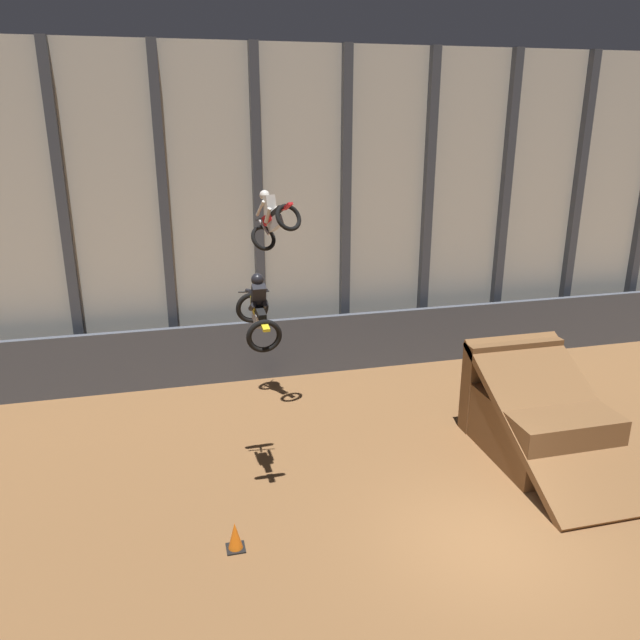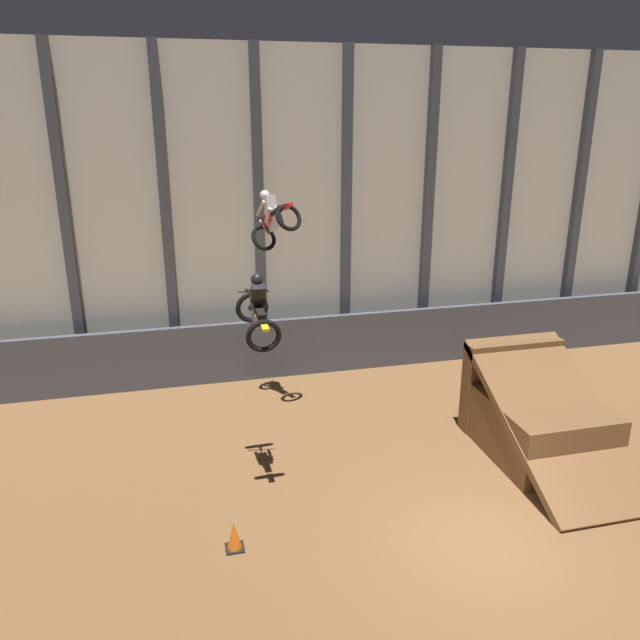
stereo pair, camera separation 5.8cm
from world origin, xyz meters
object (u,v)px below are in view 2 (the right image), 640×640
(dirt_ramp, at_px, (535,416))
(traffic_cone_near_ramp, at_px, (234,536))
(rider_bike_left_air, at_px, (258,312))
(rider_bike_right_air, at_px, (273,220))

(dirt_ramp, distance_m, traffic_cone_near_ramp, 7.93)
(rider_bike_left_air, distance_m, rider_bike_right_air, 4.02)
(dirt_ramp, height_order, rider_bike_left_air, rider_bike_left_air)
(dirt_ramp, height_order, traffic_cone_near_ramp, dirt_ramp)
(rider_bike_right_air, bearing_deg, rider_bike_left_air, -128.28)
(traffic_cone_near_ramp, bearing_deg, rider_bike_right_air, 72.23)
(rider_bike_left_air, bearing_deg, rider_bike_right_air, 73.36)
(dirt_ramp, height_order, rider_bike_right_air, rider_bike_right_air)
(dirt_ramp, xyz_separation_m, rider_bike_left_air, (-6.74, 0.21, 3.14))
(traffic_cone_near_ramp, bearing_deg, dirt_ramp, 14.98)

